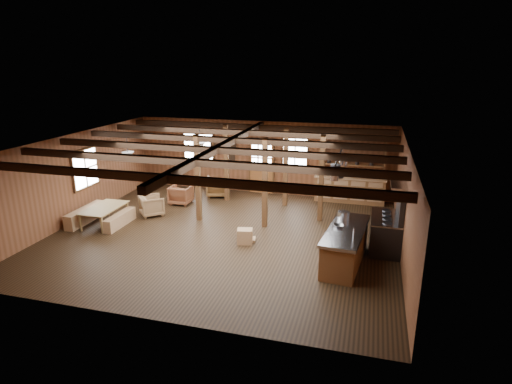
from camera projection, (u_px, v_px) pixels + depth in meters
The scene contains 22 objects.
room at pixel (223, 190), 12.35m from camera, with size 10.04×9.04×2.84m.
ceiling_joists at pixel (224, 145), 12.13m from camera, with size 9.80×8.82×0.18m.
timber_posts at pixel (259, 174), 14.13m from camera, with size 3.95×2.35×2.80m.
back_door at pixel (262, 171), 16.60m from camera, with size 1.02×0.08×2.15m.
window_back_left at pixel (199, 149), 17.05m from camera, with size 1.32×0.06×1.32m.
window_back_right at pixel (295, 154), 16.07m from camera, with size 1.02×0.06×1.32m.
window_left at pixel (85, 168), 14.00m from camera, with size 0.14×1.24×1.32m.
notice_boards at pixel (225, 150), 16.76m from camera, with size 1.08×0.03×0.90m.
back_counter at pixel (350, 186), 15.60m from camera, with size 2.55×0.60×2.45m.
pendant_lamps at pixel (166, 150), 13.58m from camera, with size 1.86×2.36×0.66m.
pot_rack at pixel (339, 166), 11.48m from camera, with size 0.42×3.00×0.45m.
kitchen_island at pixel (345, 246), 10.87m from camera, with size 1.15×2.58×1.20m.
step_stool at pixel (245, 236), 12.12m from camera, with size 0.48×0.34×0.43m, color #9B6946.
commercial_range at pixel (388, 227), 11.63m from camera, with size 0.82×1.61×1.98m.
dining_table at pixel (106, 216), 13.53m from camera, with size 1.60×0.89×0.56m, color olive.
bench_wall at pixel (86, 215), 13.73m from camera, with size 0.32×1.73×0.47m, color #9B6946.
bench_aisle at pixel (120, 220), 13.42m from camera, with size 0.27×1.44×0.40m, color #9B6946.
armchair_a at pixel (218, 186), 16.34m from camera, with size 0.80×0.82×0.75m, color brown.
armchair_b at pixel (181, 195), 15.45m from camera, with size 0.72×0.74×0.68m, color brown.
armchair_c at pixel (152, 206), 14.31m from camera, with size 0.72×0.74×0.67m, color olive.
counter_pot at pixel (343, 215), 11.43m from camera, with size 0.31×0.31×0.19m, color silver.
bowl at pixel (339, 226), 10.84m from camera, with size 0.25×0.25×0.06m, color silver.
Camera 1 is at (4.04, -11.14, 5.00)m, focal length 30.00 mm.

